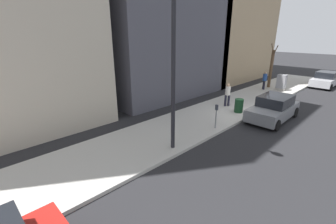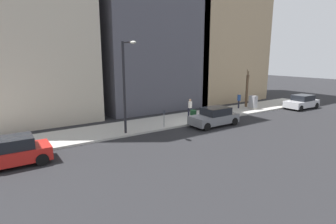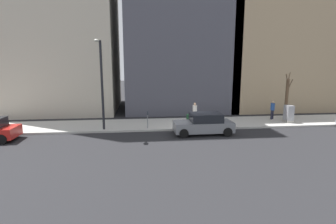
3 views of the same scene
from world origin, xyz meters
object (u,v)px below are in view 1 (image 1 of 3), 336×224
pedestrian_midblock (228,93)px  office_block_center (142,1)px  bare_tree (271,68)px  parking_meter (216,114)px  trash_bin (239,106)px  pedestrian_near_meter (265,79)px  parked_car_silver (325,80)px  streetlamp (178,63)px  parked_car_grey (273,108)px  utility_box (281,83)px

pedestrian_midblock → office_block_center: size_ratio=0.11×
bare_tree → office_block_center: (8.50, 8.71, 5.77)m
parking_meter → trash_bin: bearing=-82.4°
pedestrian_near_meter → office_block_center: (8.54, 7.44, 6.72)m
trash_bin → pedestrian_midblock: pedestrian_midblock is taller
pedestrian_midblock → pedestrian_near_meter: bearing=-139.1°
trash_bin → parked_car_silver: bearing=-98.1°
pedestrian_near_meter → pedestrian_midblock: 7.09m
streetlamp → parking_meter: bearing=-87.1°
parked_car_grey → streetlamp: (1.37, 7.27, 3.28)m
parked_car_silver → streetlamp: streetlamp is taller
parked_car_silver → pedestrian_midblock: (3.26, 13.19, 0.35)m
parked_car_grey → streetlamp: streetlamp is taller
parked_car_silver → bare_tree: size_ratio=1.02×
utility_box → office_block_center: 14.56m
bare_tree → trash_bin: (-1.70, 9.02, -1.43)m
bare_tree → office_block_center: office_block_center is taller
streetlamp → bare_tree: bearing=-81.6°
trash_bin → office_block_center: size_ratio=0.06×
parked_car_grey → utility_box: 8.25m
parked_car_silver → pedestrian_midblock: bearing=76.7°
pedestrian_near_meter → parking_meter: bearing=154.8°
parked_car_silver → office_block_center: 19.53m
parked_car_silver → pedestrian_near_meter: 7.11m
trash_bin → pedestrian_near_meter: pedestrian_near_meter is taller
streetlamp → trash_bin: streetlamp is taller
bare_tree → pedestrian_midblock: bearing=92.8°
streetlamp → pedestrian_midblock: (1.91, -7.31, -2.93)m
parking_meter → pedestrian_midblock: 4.38m
parking_meter → streetlamp: size_ratio=0.21×
pedestrian_near_meter → trash_bin: bearing=156.1°
pedestrian_near_meter → pedestrian_midblock: bearing=147.0°
parking_meter → pedestrian_near_meter: bearing=-79.3°
parked_car_grey → office_block_center: size_ratio=0.27×
parked_car_grey → utility_box: (2.39, -7.90, 0.11)m
streetlamp → parked_car_silver: bearing=-93.8°
pedestrian_near_meter → bare_tree: bearing=-33.9°
streetlamp → office_block_center: 13.41m
bare_tree → streetlamp: bearing=98.4°
parked_car_silver → parking_meter: (1.52, 17.21, 0.24)m
parked_car_silver → parked_car_grey: same height
bare_tree → trash_bin: 9.29m
parked_car_silver → parked_car_grey: 13.22m
parked_car_silver → office_block_center: size_ratio=0.27×
utility_box → pedestrian_near_meter: pedestrian_near_meter is taller
pedestrian_near_meter → parked_car_grey: bearing=171.2°
parking_meter → office_block_center: office_block_center is taller
bare_tree → office_block_center: bearing=45.7°
trash_bin → office_block_center: office_block_center is taller
streetlamp → utility_box: bearing=-86.2°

